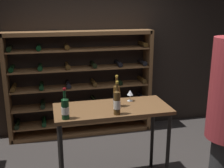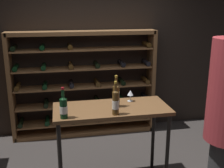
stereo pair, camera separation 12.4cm
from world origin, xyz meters
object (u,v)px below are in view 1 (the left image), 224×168
object	(u,v)px
wine_bottle_red_label	(65,108)
wine_bottle_gold_foil	(117,95)
tasting_table	(112,117)
wine_rack	(81,85)
wine_bottle_green_slim	(117,102)
wine_glass_stemmed_right	(130,93)

from	to	relation	value
wine_bottle_red_label	wine_bottle_gold_foil	xyz separation A→B (m)	(0.59, 0.23, 0.02)
tasting_table	wine_bottle_gold_foil	distance (m)	0.26
tasting_table	wine_bottle_gold_foil	world-z (taller)	wine_bottle_gold_foil
wine_rack	wine_bottle_red_label	xyz separation A→B (m)	(-0.37, -1.70, 0.26)
wine_bottle_red_label	wine_bottle_gold_foil	world-z (taller)	wine_bottle_gold_foil
wine_bottle_green_slim	wine_glass_stemmed_right	xyz separation A→B (m)	(0.26, 0.38, -0.04)
wine_bottle_gold_foil	wine_glass_stemmed_right	world-z (taller)	wine_bottle_gold_foil
tasting_table	wine_bottle_green_slim	world-z (taller)	wine_bottle_green_slim
wine_rack	wine_glass_stemmed_right	bearing A→B (deg)	-72.31
wine_rack	wine_glass_stemmed_right	xyz separation A→B (m)	(0.42, -1.32, 0.24)
wine_bottle_red_label	wine_bottle_gold_foil	bearing A→B (deg)	20.96
wine_glass_stemmed_right	wine_bottle_green_slim	bearing A→B (deg)	-124.59
tasting_table	wine_bottle_red_label	bearing A→B (deg)	-158.16
wine_bottle_red_label	wine_glass_stemmed_right	size ratio (longest dim) A/B	2.37
wine_rack	wine_glass_stemmed_right	size ratio (longest dim) A/B	17.05
wine_rack	wine_glass_stemmed_right	world-z (taller)	wine_rack
wine_rack	wine_bottle_green_slim	xyz separation A→B (m)	(0.16, -1.70, 0.28)
wine_bottle_green_slim	tasting_table	bearing A→B (deg)	90.01
wine_rack	tasting_table	xyz separation A→B (m)	(0.16, -1.48, 0.03)
wine_bottle_red_label	wine_glass_stemmed_right	world-z (taller)	wine_bottle_red_label
wine_rack	wine_bottle_gold_foil	world-z (taller)	wine_rack
tasting_table	wine_bottle_green_slim	xyz separation A→B (m)	(0.00, -0.22, 0.25)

